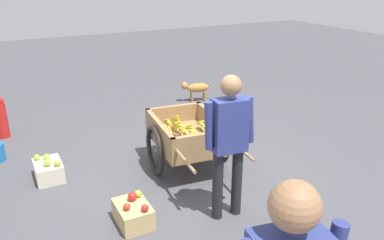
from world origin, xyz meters
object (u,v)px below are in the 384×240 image
fruit_cart (187,137)px  mixed_fruit_crate (49,170)px  dog (196,88)px  fire_hydrant (1,117)px  vendor_person (229,136)px  apple_crate (133,213)px

fruit_cart → mixed_fruit_crate: bearing=72.1°
dog → mixed_fruit_crate: (-1.86, 3.07, -0.15)m
fire_hydrant → mixed_fruit_crate: fire_hydrant is taller
fire_hydrant → mixed_fruit_crate: size_ratio=1.52×
fruit_cart → mixed_fruit_crate: 1.78m
vendor_person → dog: (3.53, -1.52, -0.64)m
mixed_fruit_crate → fruit_cart: bearing=-107.9°
vendor_person → fire_hydrant: (3.35, 1.97, -0.58)m
apple_crate → mixed_fruit_crate: size_ratio=1.00×
vendor_person → apple_crate: bearing=71.3°
vendor_person → mixed_fruit_crate: 2.41m
fire_hydrant → fruit_cart: bearing=-136.7°
dog → apple_crate: dog is taller
fruit_cart → vendor_person: bearing=174.1°
vendor_person → apple_crate: (0.31, 0.93, -0.79)m
dog → fire_hydrant: fire_hydrant is taller
fire_hydrant → dog: bearing=-87.0°
apple_crate → dog: bearing=-37.3°
vendor_person → dog: vendor_person is taller
fire_hydrant → vendor_person: bearing=-149.6°
vendor_person → fire_hydrant: bearing=30.4°
fruit_cart → vendor_person: size_ratio=1.12×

